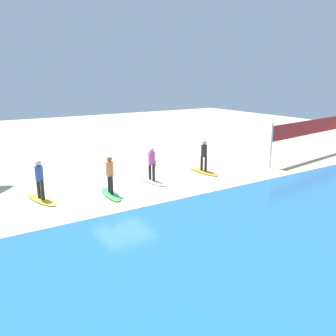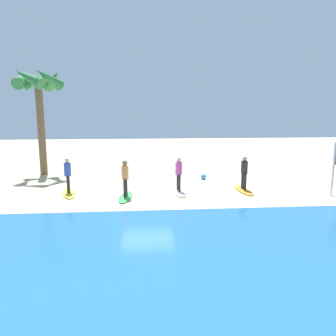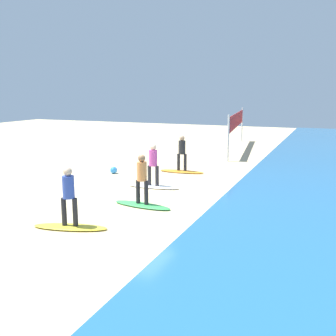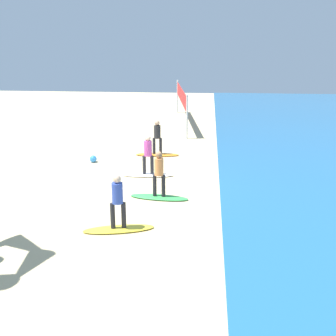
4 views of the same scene
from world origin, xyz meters
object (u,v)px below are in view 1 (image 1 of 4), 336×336
(surfboard_orange, at_px, (203,172))
(surfer_yellow, at_px, (39,177))
(surfer_orange, at_px, (204,153))
(beach_ball, at_px, (154,162))
(surfboard_yellow, at_px, (42,200))
(surfer_white, at_px, (152,161))
(volleyball_net, at_px, (313,128))
(surfboard_white, at_px, (152,181))
(surfer_green, at_px, (110,172))
(surfboard_green, at_px, (111,194))

(surfboard_orange, bearing_deg, surfer_yellow, -94.05)
(surfer_orange, height_order, beach_ball, surfer_orange)
(surfer_orange, xyz_separation_m, surfboard_yellow, (8.39, -0.12, -0.99))
(surfer_white, height_order, surfboard_yellow, surfer_white)
(surfer_yellow, height_order, volleyball_net, volleyball_net)
(surfboard_white, height_order, surfer_yellow, surfer_yellow)
(surfer_orange, bearing_deg, beach_ball, -62.81)
(volleyball_net, bearing_deg, surfer_yellow, -2.54)
(surfer_orange, relative_size, surfer_green, 1.00)
(surfboard_white, bearing_deg, surfer_green, -77.32)
(surfboard_orange, distance_m, beach_ball, 3.15)
(surfboard_white, distance_m, beach_ball, 3.32)
(surfer_orange, bearing_deg, surfer_white, 0.23)
(surfer_white, relative_size, surfboard_yellow, 0.78)
(surfboard_orange, relative_size, surfer_orange, 1.28)
(surfboard_white, bearing_deg, beach_ball, 143.96)
(surfer_white, bearing_deg, surfboard_green, 16.73)
(surfer_green, xyz_separation_m, surfboard_yellow, (2.70, -0.88, -0.99))
(surfboard_green, bearing_deg, surfboard_white, 112.81)
(surfboard_orange, height_order, surfboard_yellow, same)
(surfboard_green, height_order, surfer_green, surfer_green)
(surfer_yellow, relative_size, beach_ball, 5.10)
(surfboard_orange, bearing_deg, surfboard_green, -85.60)
(surfer_orange, relative_size, surfer_yellow, 1.00)
(surfer_yellow, bearing_deg, volleyball_net, 177.46)
(surfboard_green, xyz_separation_m, beach_ball, (-4.25, -3.57, 0.12))
(surfboard_green, relative_size, beach_ball, 6.54)
(surfboard_white, xyz_separation_m, volleyball_net, (-11.41, 0.60, 1.74))
(surfer_yellow, bearing_deg, surfer_green, 161.90)
(surfer_green, bearing_deg, surfer_yellow, -18.10)
(surfer_yellow, bearing_deg, surfboard_yellow, -14.88)
(surfboard_yellow, bearing_deg, beach_ball, 96.38)
(surfboard_white, relative_size, surfboard_yellow, 1.00)
(surfboard_yellow, distance_m, volleyball_net, 16.70)
(surfer_orange, height_order, surfer_green, same)
(surfer_yellow, height_order, beach_ball, surfer_yellow)
(surfer_orange, xyz_separation_m, surfer_white, (3.20, 0.01, 0.00))
(surfer_white, relative_size, volleyball_net, 0.18)
(surfboard_orange, xyz_separation_m, surfer_orange, (0.00, -0.00, 0.99))
(surfboard_yellow, height_order, beach_ball, beach_ball)
(surfboard_orange, height_order, surfer_yellow, surfer_yellow)
(volleyball_net, bearing_deg, surfer_green, 0.60)
(surfboard_orange, bearing_deg, surfer_orange, 176.77)
(surfboard_white, relative_size, volleyball_net, 0.23)
(surfboard_green, xyz_separation_m, surfboard_yellow, (2.70, -0.88, 0.00))
(surfboard_green, bearing_deg, surfer_yellow, -102.03)
(surfboard_yellow, bearing_deg, volleyball_net, 72.73)
(surfboard_white, relative_size, surfer_yellow, 1.28)
(surfboard_yellow, relative_size, volleyball_net, 0.23)
(surfer_orange, height_order, surfer_yellow, same)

